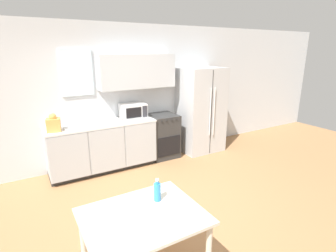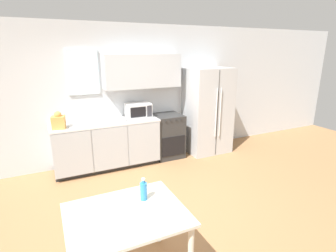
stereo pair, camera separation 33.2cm
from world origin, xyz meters
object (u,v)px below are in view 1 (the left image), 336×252
at_px(microwave, 133,111).
at_px(drink_bottle, 157,191).
at_px(oven_range, 162,136).
at_px(refrigerator, 201,110).
at_px(coffee_mug, 121,120).
at_px(dining_table, 143,225).

relative_size(microwave, drink_bottle, 2.04).
bearing_deg(oven_range, refrigerator, -4.32).
bearing_deg(coffee_mug, microwave, 35.24).
distance_m(oven_range, drink_bottle, 2.98).
height_order(oven_range, dining_table, oven_range).
bearing_deg(coffee_mug, oven_range, 9.63).
relative_size(oven_range, drink_bottle, 3.88).
xyz_separation_m(oven_range, dining_table, (-1.69, -2.71, 0.19)).
height_order(microwave, dining_table, microwave).
bearing_deg(dining_table, drink_bottle, 33.15).
relative_size(coffee_mug, dining_table, 0.11).
height_order(refrigerator, microwave, refrigerator).
xyz_separation_m(refrigerator, coffee_mug, (-1.90, -0.09, 0.04)).
xyz_separation_m(coffee_mug, drink_bottle, (-0.51, -2.40, -0.11)).
distance_m(microwave, coffee_mug, 0.45).
distance_m(dining_table, drink_bottle, 0.34).
bearing_deg(refrigerator, microwave, 174.06).
bearing_deg(microwave, dining_table, -111.33).
bearing_deg(refrigerator, drink_bottle, -134.02).
xyz_separation_m(refrigerator, drink_bottle, (-2.40, -2.49, -0.07)).
distance_m(refrigerator, coffee_mug, 1.90).
distance_m(oven_range, microwave, 0.85).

